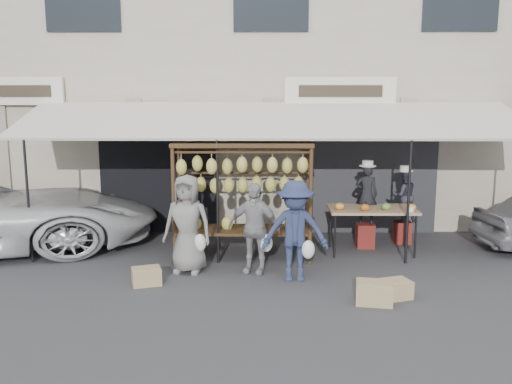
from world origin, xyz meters
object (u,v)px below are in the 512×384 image
vendor_right (404,196)px  customer_left (187,224)px  crate_near_a (374,293)px  banana_rack (243,178)px  customer_right (295,231)px  customer_mid (254,228)px  crate_far (147,276)px  crate_near_b (395,289)px  vendor_left (366,194)px  produce_table (373,210)px

vendor_right → customer_left: 4.70m
vendor_right → crate_near_a: bearing=62.3°
banana_rack → customer_right: bearing=-52.8°
vendor_right → customer_mid: (-3.10, -1.97, -0.20)m
customer_right → crate_near_a: (1.15, -1.05, -0.70)m
crate_far → crate_near_b: bearing=-8.2°
customer_right → crate_near_a: 1.70m
customer_left → crate_near_b: bearing=-9.0°
vendor_right → crate_near_b: size_ratio=2.34×
crate_far → customer_left: bearing=46.9°
crate_near_b → crate_near_a: bearing=-149.0°
customer_left → banana_rack: bearing=51.8°
customer_left → vendor_left: bearing=36.3°
vendor_left → crate_near_b: size_ratio=2.59×
produce_table → customer_right: (-1.61, -1.61, -0.00)m
crate_far → vendor_left: bearing=29.4°
customer_mid → crate_far: bearing=-143.5°
customer_left → crate_far: 1.16m
banana_rack → crate_far: bearing=-136.6°
customer_mid → customer_right: (0.70, -0.40, 0.05)m
banana_rack → customer_right: size_ratio=1.51×
customer_left → crate_near_a: bearing=-14.6°
banana_rack → customer_right: (0.92, -1.22, -0.71)m
banana_rack → customer_mid: bearing=-74.8°
vendor_right → crate_far: (-4.88, -2.62, -0.87)m
crate_near_a → crate_far: bearing=167.7°
banana_rack → crate_far: banana_rack is taller
customer_right → crate_far: 2.60m
customer_left → crate_near_b: (3.38, -1.23, -0.73)m
customer_mid → banana_rack: bearing=121.6°
customer_right → crate_near_a: customer_right is taller
customer_left → crate_near_b: customer_left is taller
produce_table → crate_near_b: 2.55m
vendor_left → customer_left: 3.79m
produce_table → customer_right: customer_right is taller
produce_table → customer_left: 3.68m
customer_mid → crate_near_a: 2.44m
produce_table → customer_mid: (-2.31, -1.21, -0.06)m
crate_near_a → crate_far: size_ratio=1.17×
banana_rack → vendor_right: banana_rack is taller
vendor_left → crate_near_b: vendor_left is taller
banana_rack → crate_near_a: bearing=-47.5°
produce_table → crate_near_a: produce_table is taller
crate_near_b → vendor_right: bearing=74.5°
produce_table → customer_left: bearing=-160.8°
vendor_left → crate_far: size_ratio=2.62×
customer_left → customer_right: size_ratio=1.02×
vendor_right → crate_near_b: (-0.88, -3.20, -0.87)m
banana_rack → produce_table: bearing=8.9°
vendor_right → crate_near_b: vendor_right is taller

